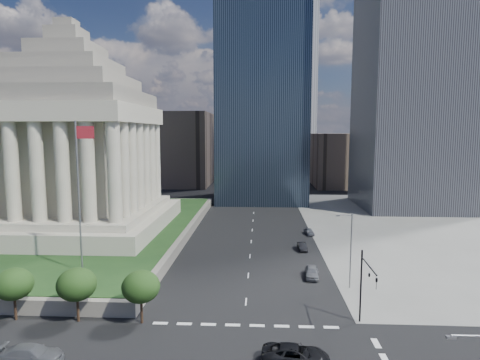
# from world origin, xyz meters

# --- Properties ---
(ground) EXTENTS (500.00, 500.00, 0.00)m
(ground) POSITION_xyz_m (0.00, 100.00, 0.00)
(ground) COLOR black
(ground) RESTS_ON ground
(sidewalk_ne) EXTENTS (68.00, 90.00, 0.03)m
(sidewalk_ne) POSITION_xyz_m (46.00, 60.00, 0.01)
(sidewalk_ne) COLOR slate
(sidewalk_ne) RESTS_ON ground
(plaza_terrace) EXTENTS (66.00, 70.00, 1.80)m
(plaza_terrace) POSITION_xyz_m (-45.00, 50.00, 0.90)
(plaza_terrace) COLOR #5E5950
(plaza_terrace) RESTS_ON ground
(plaza_lawn) EXTENTS (64.00, 68.00, 0.10)m
(plaza_lawn) POSITION_xyz_m (-45.00, 50.00, 1.85)
(plaza_lawn) COLOR #193616
(plaza_lawn) RESTS_ON plaza_terrace
(war_memorial) EXTENTS (34.00, 34.00, 39.00)m
(war_memorial) POSITION_xyz_m (-34.00, 48.00, 21.40)
(war_memorial) COLOR #A59D8A
(war_memorial) RESTS_ON plaza_lawn
(flagpole) EXTENTS (2.52, 0.24, 20.00)m
(flagpole) POSITION_xyz_m (-21.83, 24.00, 13.11)
(flagpole) COLOR slate
(flagpole) RESTS_ON plaza_lawn
(midrise_glass) EXTENTS (26.00, 26.00, 60.00)m
(midrise_glass) POSITION_xyz_m (2.00, 95.00, 30.00)
(midrise_glass) COLOR black
(midrise_glass) RESTS_ON ground
(highrise_ne) EXTENTS (26.00, 28.00, 100.00)m
(highrise_ne) POSITION_xyz_m (42.00, 85.00, 50.00)
(highrise_ne) COLOR black
(highrise_ne) RESTS_ON ground
(building_filler_ne) EXTENTS (20.00, 30.00, 20.00)m
(building_filler_ne) POSITION_xyz_m (32.00, 130.00, 10.00)
(building_filler_ne) COLOR brown
(building_filler_ne) RESTS_ON ground
(building_filler_nw) EXTENTS (24.00, 30.00, 28.00)m
(building_filler_nw) POSITION_xyz_m (-30.00, 130.00, 14.00)
(building_filler_nw) COLOR brown
(building_filler_nw) RESTS_ON ground
(traffic_signal_ne) EXTENTS (0.30, 5.74, 8.00)m
(traffic_signal_ne) POSITION_xyz_m (12.50, 13.70, 5.25)
(traffic_signal_ne) COLOR black
(traffic_signal_ne) RESTS_ON ground
(street_lamp_north) EXTENTS (2.13, 0.22, 10.00)m
(street_lamp_north) POSITION_xyz_m (13.33, 25.00, 5.66)
(street_lamp_north) COLOR slate
(street_lamp_north) RESTS_ON ground
(pickup_truck) EXTENTS (3.28, 6.22, 1.67)m
(pickup_truck) POSITION_xyz_m (4.86, 7.10, 0.83)
(pickup_truck) COLOR black
(pickup_truck) RESTS_ON ground
(suv_grey) EXTENTS (5.68, 2.60, 1.61)m
(suv_grey) POSITION_xyz_m (-18.58, 6.03, 0.81)
(suv_grey) COLOR #53555A
(suv_grey) RESTS_ON ground
(parked_sedan_near) EXTENTS (2.22, 4.72, 1.56)m
(parked_sedan_near) POSITION_xyz_m (9.00, 28.71, 0.78)
(parked_sedan_near) COLOR gray
(parked_sedan_near) RESTS_ON ground
(parked_sedan_mid) EXTENTS (3.93, 1.58, 1.27)m
(parked_sedan_mid) POSITION_xyz_m (9.00, 41.92, 0.64)
(parked_sedan_mid) COLOR black
(parked_sedan_mid) RESTS_ON ground
(parked_sedan_far) EXTENTS (3.89, 1.97, 1.27)m
(parked_sedan_far) POSITION_xyz_m (11.50, 52.77, 0.63)
(parked_sedan_far) COLOR slate
(parked_sedan_far) RESTS_ON ground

